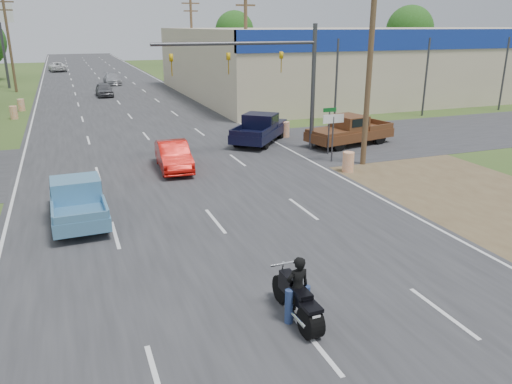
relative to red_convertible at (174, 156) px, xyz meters
name	(u,v)px	position (x,y,z in m)	size (l,w,h in m)	color
ground	(315,344)	(-0.06, -15.49, -0.69)	(200.00, 200.00, 0.00)	#2F4A1D
main_road	(119,103)	(-0.06, 24.51, -0.68)	(15.00, 180.00, 0.02)	#2D2D30
cross_road	(164,158)	(-0.06, 2.51, -0.68)	(120.00, 10.00, 0.02)	#2D2D30
dirt_verge	(424,176)	(10.94, -5.49, -0.69)	(8.00, 18.00, 0.01)	brown
big_box_store	(406,59)	(31.94, 24.43, 2.62)	(50.00, 28.10, 6.60)	#B7A88C
utility_pole_1	(370,59)	(9.44, -2.49, 4.63)	(2.00, 0.28, 10.00)	#4C3823
utility_pole_2	(246,46)	(9.44, 15.51, 4.63)	(2.00, 0.28, 10.00)	#4C3823
utility_pole_3	(192,40)	(9.44, 33.51, 4.63)	(2.00, 0.28, 10.00)	#4C3823
utility_pole_6	(9,41)	(-9.56, 36.51, 4.63)	(2.00, 0.28, 10.00)	#4C3823
tree_3	(410,29)	(54.94, 54.51, 5.50)	(8.40, 8.40, 10.40)	#422D19
tree_5	(234,30)	(29.94, 79.51, 5.19)	(7.98, 7.98, 9.88)	#422D19
barrel_0	(348,162)	(7.94, -3.49, -0.19)	(0.56, 0.56, 1.00)	orange
barrel_1	(285,130)	(8.34, 5.01, -0.19)	(0.56, 0.56, 1.00)	orange
barrel_2	(14,113)	(-8.56, 18.51, -0.19)	(0.56, 0.56, 1.00)	orange
barrel_3	(21,105)	(-8.26, 22.51, -0.19)	(0.56, 0.56, 1.00)	orange
lane_sign	(333,126)	(8.14, -1.49, 1.21)	(1.20, 0.08, 2.52)	#3F3F44
street_name_sign	(329,126)	(8.74, 0.01, 0.92)	(0.80, 0.08, 2.61)	#3F3F44
signal_mast	(269,66)	(5.76, 1.51, 4.11)	(9.12, 0.40, 7.00)	#3F3F44
red_convertible	(174,156)	(0.00, 0.00, 0.00)	(1.46, 4.20, 1.38)	#BC0E08
motorcycle	(299,303)	(-0.04, -14.56, -0.15)	(0.74, 2.40, 1.22)	black
rider	(298,291)	(-0.04, -14.49, 0.12)	(0.59, 0.39, 1.63)	black
blue_pickup	(77,199)	(-4.75, -5.46, 0.12)	(1.97, 4.87, 1.60)	black
navy_pickup	(260,128)	(6.33, 4.24, 0.20)	(5.03, 5.42, 1.78)	black
brown_pickup	(348,130)	(10.96, 1.60, 0.22)	(5.74, 3.15, 1.80)	black
distant_car_grey	(104,90)	(-0.90, 29.45, -0.02)	(1.59, 3.94, 1.34)	#515155
distant_car_silver	(112,79)	(0.95, 40.25, -0.03)	(1.84, 4.53, 1.32)	#A6A6AA
distant_car_white	(57,67)	(-5.28, 62.09, 0.02)	(2.36, 5.11, 1.42)	silver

